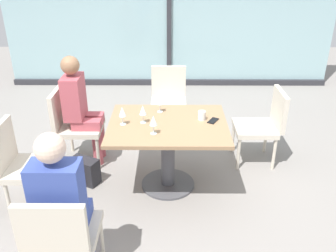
{
  "coord_description": "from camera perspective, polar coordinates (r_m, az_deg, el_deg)",
  "views": [
    {
      "loc": [
        0.02,
        -3.21,
        2.28
      ],
      "look_at": [
        0.0,
        0.1,
        0.65
      ],
      "focal_mm": 38.92,
      "sensor_mm": 36.0,
      "label": 1
    }
  ],
  "objects": [
    {
      "name": "ground_plane",
      "position": [
        3.94,
        -0.01,
        -9.17
      ],
      "size": [
        12.0,
        12.0,
        0.0
      ],
      "primitive_type": "plane",
      "color": "gray"
    },
    {
      "name": "window_wall_backdrop",
      "position": [
        6.5,
        0.17,
        16.7
      ],
      "size": [
        5.7,
        0.1,
        2.7
      ],
      "color": "#92B7BC",
      "rests_on": "ground_plane"
    },
    {
      "name": "dining_table_main",
      "position": [
        3.65,
        -0.01,
        -2.21
      ],
      "size": [
        1.16,
        0.93,
        0.73
      ],
      "color": "#997551",
      "rests_on": "ground_plane"
    },
    {
      "name": "chair_far_left",
      "position": [
        4.28,
        -14.71,
        0.64
      ],
      "size": [
        0.5,
        0.46,
        0.87
      ],
      "color": "beige",
      "rests_on": "ground_plane"
    },
    {
      "name": "chair_front_left",
      "position": [
        2.72,
        -16.34,
        -16.1
      ],
      "size": [
        0.46,
        0.5,
        0.87
      ],
      "color": "beige",
      "rests_on": "ground_plane"
    },
    {
      "name": "chair_near_window",
      "position": [
        4.85,
        0.09,
        4.63
      ],
      "size": [
        0.46,
        0.51,
        0.87
      ],
      "color": "beige",
      "rests_on": "ground_plane"
    },
    {
      "name": "chair_side_end",
      "position": [
        3.65,
        -21.92,
        -5.19
      ],
      "size": [
        0.5,
        0.46,
        0.87
      ],
      "color": "beige",
      "rests_on": "ground_plane"
    },
    {
      "name": "chair_far_right",
      "position": [
        4.27,
        14.82,
        0.57
      ],
      "size": [
        0.5,
        0.46,
        0.87
      ],
      "color": "beige",
      "rests_on": "ground_plane"
    },
    {
      "name": "person_far_left",
      "position": [
        4.17,
        -13.57,
        3.17
      ],
      "size": [
        0.39,
        0.34,
        1.26
      ],
      "color": "#B24C56",
      "rests_on": "ground_plane"
    },
    {
      "name": "person_front_left",
      "position": [
        2.67,
        -16.27,
        -11.29
      ],
      "size": [
        0.34,
        0.39,
        1.26
      ],
      "color": "#384C9E",
      "rests_on": "ground_plane"
    },
    {
      "name": "wine_glass_0",
      "position": [
        3.31,
        -2.31,
        0.81
      ],
      "size": [
        0.07,
        0.07,
        0.18
      ],
      "color": "silver",
      "rests_on": "dining_table_main"
    },
    {
      "name": "wine_glass_1",
      "position": [
        3.53,
        -3.96,
        2.45
      ],
      "size": [
        0.07,
        0.07,
        0.18
      ],
      "color": "silver",
      "rests_on": "dining_table_main"
    },
    {
      "name": "wine_glass_2",
      "position": [
        3.51,
        -7.17,
        2.19
      ],
      "size": [
        0.07,
        0.07,
        0.18
      ],
      "color": "silver",
      "rests_on": "dining_table_main"
    },
    {
      "name": "wine_glass_3",
      "position": [
        3.77,
        -1.29,
        4.07
      ],
      "size": [
        0.07,
        0.07,
        0.18
      ],
      "color": "silver",
      "rests_on": "dining_table_main"
    },
    {
      "name": "coffee_cup",
      "position": [
        3.64,
        5.33,
        1.66
      ],
      "size": [
        0.08,
        0.08,
        0.09
      ],
      "primitive_type": "cylinder",
      "color": "white",
      "rests_on": "dining_table_main"
    },
    {
      "name": "cell_phone_on_table",
      "position": [
        3.64,
        7.09,
        0.83
      ],
      "size": [
        0.13,
        0.16,
        0.01
      ],
      "primitive_type": "cube",
      "rotation": [
        0.0,
        0.0,
        -0.52
      ],
      "color": "black",
      "rests_on": "dining_table_main"
    },
    {
      "name": "handbag_0",
      "position": [
        3.99,
        -15.85,
        -7.37
      ],
      "size": [
        0.31,
        0.18,
        0.28
      ],
      "primitive_type": "cube",
      "rotation": [
        0.0,
        0.0,
        -0.08
      ],
      "color": "#A3704C",
      "rests_on": "ground_plane"
    },
    {
      "name": "handbag_2",
      "position": [
        4.01,
        -12.89,
        -6.85
      ],
      "size": [
        0.34,
        0.28,
        0.28
      ],
      "primitive_type": "cube",
      "rotation": [
        0.0,
        0.0,
        -0.45
      ],
      "color": "#232328",
      "rests_on": "ground_plane"
    }
  ]
}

